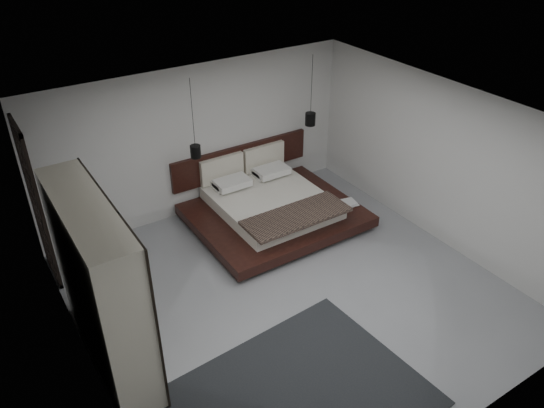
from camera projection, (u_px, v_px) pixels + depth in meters
floor at (291, 292)px, 8.17m from camera, size 6.00×6.00×0.00m
ceiling at (295, 123)px, 6.71m from camera, size 6.00×6.00×0.00m
wall_back at (199, 141)px, 9.59m from camera, size 6.00×0.00×6.00m
wall_front at (464, 352)px, 5.29m from camera, size 6.00×0.00×6.00m
wall_left at (78, 293)px, 6.06m from camera, size 0.00×6.00×6.00m
wall_right at (441, 163)px, 8.83m from camera, size 0.00×6.00×6.00m
lattice_screen at (37, 205)px, 7.89m from camera, size 0.05×0.90×2.60m
bed at (271, 206)px, 9.77m from camera, size 2.92×2.45×1.10m
book_lower at (344, 204)px, 9.85m from camera, size 0.30×0.36×0.03m
book_upper at (344, 204)px, 9.80m from camera, size 0.20×0.27×0.02m
pendant_left at (195, 151)px, 8.91m from camera, size 0.18×0.18×1.38m
pendant_right at (310, 119)px, 9.99m from camera, size 0.20×0.20×1.34m
wardrobe at (100, 286)px, 6.50m from camera, size 0.57×2.40×2.35m
rug at (289, 406)px, 6.40m from camera, size 3.44×2.56×0.01m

